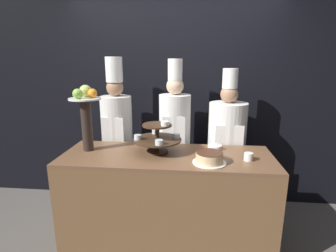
{
  "coord_description": "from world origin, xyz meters",
  "views": [
    {
      "loc": [
        0.23,
        -1.93,
        1.79
      ],
      "look_at": [
        0.0,
        0.45,
        1.19
      ],
      "focal_mm": 28.0,
      "sensor_mm": 36.0,
      "label": 1
    }
  ],
  "objects_px": {
    "cup_white": "(248,157)",
    "chef_center_left": "(175,133)",
    "fruit_pedestal": "(86,111)",
    "serving_bowl_far": "(215,147)",
    "chef_center_right": "(227,141)",
    "cake_round": "(209,158)",
    "tiered_stand": "(157,137)",
    "chef_left": "(117,131)"
  },
  "relations": [
    {
      "from": "tiered_stand",
      "to": "serving_bowl_far",
      "type": "bearing_deg",
      "value": 13.58
    },
    {
      "from": "cup_white",
      "to": "fruit_pedestal",
      "type": "bearing_deg",
      "value": 174.91
    },
    {
      "from": "cake_round",
      "to": "fruit_pedestal",
      "type": "bearing_deg",
      "value": 168.87
    },
    {
      "from": "fruit_pedestal",
      "to": "serving_bowl_far",
      "type": "distance_m",
      "value": 1.29
    },
    {
      "from": "tiered_stand",
      "to": "chef_center_left",
      "type": "relative_size",
      "value": 0.25
    },
    {
      "from": "chef_center_left",
      "to": "chef_center_right",
      "type": "relative_size",
      "value": 1.06
    },
    {
      "from": "tiered_stand",
      "to": "chef_center_left",
      "type": "bearing_deg",
      "value": 76.26
    },
    {
      "from": "serving_bowl_far",
      "to": "chef_center_left",
      "type": "relative_size",
      "value": 0.08
    },
    {
      "from": "cup_white",
      "to": "chef_left",
      "type": "bearing_deg",
      "value": 154.62
    },
    {
      "from": "fruit_pedestal",
      "to": "serving_bowl_far",
      "type": "relative_size",
      "value": 4.3
    },
    {
      "from": "cake_round",
      "to": "chef_left",
      "type": "bearing_deg",
      "value": 144.01
    },
    {
      "from": "fruit_pedestal",
      "to": "serving_bowl_far",
      "type": "xyz_separation_m",
      "value": [
        1.23,
        0.13,
        -0.36
      ]
    },
    {
      "from": "serving_bowl_far",
      "to": "tiered_stand",
      "type": "bearing_deg",
      "value": -166.42
    },
    {
      "from": "fruit_pedestal",
      "to": "chef_left",
      "type": "height_order",
      "value": "chef_left"
    },
    {
      "from": "cup_white",
      "to": "serving_bowl_far",
      "type": "relative_size",
      "value": 0.54
    },
    {
      "from": "serving_bowl_far",
      "to": "chef_center_right",
      "type": "bearing_deg",
      "value": 67.06
    },
    {
      "from": "cake_round",
      "to": "serving_bowl_far",
      "type": "xyz_separation_m",
      "value": [
        0.07,
        0.36,
        -0.02
      ]
    },
    {
      "from": "cup_white",
      "to": "chef_center_left",
      "type": "xyz_separation_m",
      "value": [
        -0.69,
        0.65,
        0.01
      ]
    },
    {
      "from": "cup_white",
      "to": "cake_round",
      "type": "bearing_deg",
      "value": -164.74
    },
    {
      "from": "fruit_pedestal",
      "to": "chef_center_right",
      "type": "xyz_separation_m",
      "value": [
        1.39,
        0.51,
        -0.41
      ]
    },
    {
      "from": "cup_white",
      "to": "chef_left",
      "type": "relative_size",
      "value": 0.04
    },
    {
      "from": "tiered_stand",
      "to": "fruit_pedestal",
      "type": "height_order",
      "value": "fruit_pedestal"
    },
    {
      "from": "tiered_stand",
      "to": "cup_white",
      "type": "height_order",
      "value": "tiered_stand"
    },
    {
      "from": "tiered_stand",
      "to": "chef_center_right",
      "type": "relative_size",
      "value": 0.27
    },
    {
      "from": "tiered_stand",
      "to": "chef_left",
      "type": "distance_m",
      "value": 0.76
    },
    {
      "from": "serving_bowl_far",
      "to": "chef_left",
      "type": "height_order",
      "value": "chef_left"
    },
    {
      "from": "fruit_pedestal",
      "to": "cake_round",
      "type": "height_order",
      "value": "fruit_pedestal"
    },
    {
      "from": "fruit_pedestal",
      "to": "chef_center_right",
      "type": "bearing_deg",
      "value": 20.29
    },
    {
      "from": "cup_white",
      "to": "chef_center_right",
      "type": "height_order",
      "value": "chef_center_right"
    },
    {
      "from": "cup_white",
      "to": "chef_left",
      "type": "distance_m",
      "value": 1.51
    },
    {
      "from": "chef_center_left",
      "to": "chef_center_right",
      "type": "height_order",
      "value": "chef_center_left"
    },
    {
      "from": "cake_round",
      "to": "chef_left",
      "type": "distance_m",
      "value": 1.26
    },
    {
      "from": "chef_left",
      "to": "chef_center_left",
      "type": "relative_size",
      "value": 1.01
    },
    {
      "from": "serving_bowl_far",
      "to": "chef_center_left",
      "type": "xyz_separation_m",
      "value": [
        -0.42,
        0.38,
        0.03
      ]
    },
    {
      "from": "serving_bowl_far",
      "to": "cake_round",
      "type": "bearing_deg",
      "value": -101.51
    },
    {
      "from": "serving_bowl_far",
      "to": "chef_left",
      "type": "bearing_deg",
      "value": 160.67
    },
    {
      "from": "tiered_stand",
      "to": "chef_left",
      "type": "relative_size",
      "value": 0.25
    },
    {
      "from": "serving_bowl_far",
      "to": "chef_center_left",
      "type": "height_order",
      "value": "chef_center_left"
    },
    {
      "from": "chef_center_right",
      "to": "chef_center_left",
      "type": "bearing_deg",
      "value": 179.99
    },
    {
      "from": "fruit_pedestal",
      "to": "chef_left",
      "type": "bearing_deg",
      "value": 75.35
    },
    {
      "from": "fruit_pedestal",
      "to": "chef_center_left",
      "type": "relative_size",
      "value": 0.35
    },
    {
      "from": "cake_round",
      "to": "chef_center_left",
      "type": "height_order",
      "value": "chef_center_left"
    }
  ]
}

